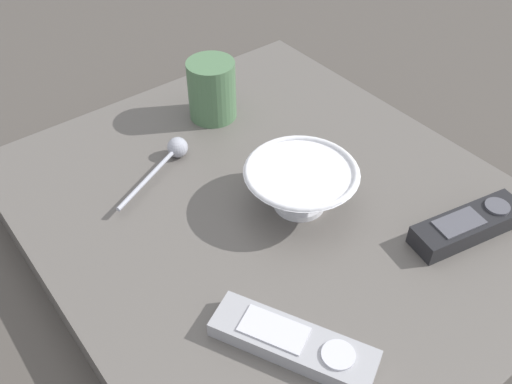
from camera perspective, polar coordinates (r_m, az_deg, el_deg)
The scene contains 7 objects.
ground_plane at distance 0.76m, azimuth 1.72°, elevation -3.69°, with size 6.00×6.00×0.00m, color #47423D.
table at distance 0.74m, azimuth 1.76°, elevation -2.37°, with size 0.67×0.58×0.05m.
cereal_bowl at distance 0.70m, azimuth 4.59°, elevation 0.77°, with size 0.14×0.14×0.06m.
coffee_mug at distance 0.85m, azimuth -4.54°, elevation 10.39°, with size 0.07×0.07×0.09m.
teaspoon at distance 0.79m, azimuth -8.48°, elevation 4.10°, with size 0.08×0.14×0.03m.
tv_remote_near at distance 0.72m, azimuth 20.95°, elevation -3.19°, with size 0.07×0.16×0.03m.
tv_remote_far at distance 0.58m, azimuth 3.84°, elevation -15.16°, with size 0.17×0.12×0.02m.
Camera 1 is at (-0.40, 0.34, 0.55)m, focal length 39.03 mm.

